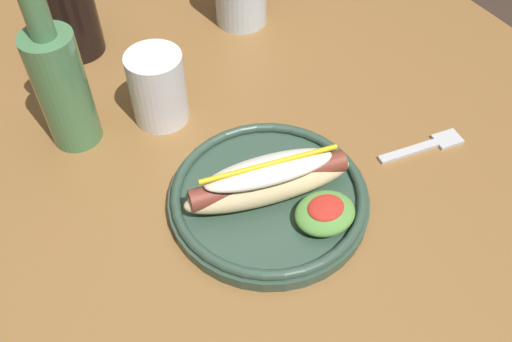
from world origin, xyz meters
The scene contains 6 objects.
dining_table centered at (0.00, 0.00, 0.64)m, with size 1.13×0.96×0.74m.
hot_dog_plate centered at (0.03, -0.18, 0.76)m, with size 0.24×0.24×0.08m.
fork centered at (0.26, -0.20, 0.74)m, with size 0.12×0.04×0.00m.
soda_cup centered at (-0.07, 0.23, 0.80)m, with size 0.08×0.08×0.12m, color black.
extra_cup centered at (-0.02, 0.03, 0.79)m, with size 0.07×0.07×0.10m, color white.
glass_bottle centered at (-0.13, 0.05, 0.83)m, with size 0.06×0.06×0.23m.
Camera 1 is at (-0.18, -0.52, 1.27)m, focal length 38.80 mm.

